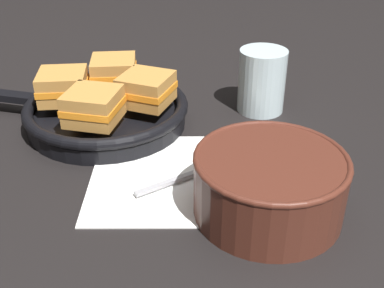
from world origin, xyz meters
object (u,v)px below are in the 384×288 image
sandwich_near_right (146,89)px  drinking_glass (262,81)px  spoon (203,170)px  sandwich_near_left (93,106)px  sandwich_far_right (63,86)px  skillet (106,112)px  soup_bowl (269,181)px  sandwich_far_left (114,72)px

sandwich_near_right → drinking_glass: bearing=14.6°
spoon → sandwich_near_left: sandwich_near_left is taller
sandwich_near_right → sandwich_far_right: same height
skillet → drinking_glass: bearing=8.7°
drinking_glass → sandwich_near_right: bearing=-165.4°
skillet → sandwich_near_right: (0.07, -0.01, 0.04)m
soup_bowl → sandwich_far_right: bearing=138.4°
sandwich_near_right → sandwich_far_left: bearing=126.8°
spoon → sandwich_near_right: sandwich_near_right is taller
sandwich_near_right → sandwich_far_right: (-0.13, 0.02, 0.00)m
soup_bowl → sandwich_far_left: size_ratio=2.36×
sandwich_near_right → soup_bowl: bearing=-57.0°
sandwich_near_right → sandwich_near_left: bearing=-143.2°
sandwich_far_right → sandwich_far_left: bearing=36.8°
sandwich_near_right → drinking_glass: drinking_glass is taller
skillet → sandwich_far_left: size_ratio=4.70×
soup_bowl → skillet: soup_bowl is taller
spoon → sandwich_far_right: sandwich_far_right is taller
soup_bowl → sandwich_near_left: (-0.22, 0.17, 0.02)m
drinking_glass → sandwich_far_left: bearing=174.2°
sandwich_near_left → drinking_glass: (0.26, 0.11, -0.01)m
drinking_glass → soup_bowl: bearing=-98.5°
skillet → sandwich_near_left: 0.08m
spoon → skillet: bearing=103.8°
skillet → drinking_glass: size_ratio=3.41×
sandwich_near_right → drinking_glass: size_ratio=0.93×
soup_bowl → sandwich_near_left: sandwich_near_left is taller
sandwich_near_left → skillet: bearing=83.6°
sandwich_far_left → drinking_glass: (0.25, -0.03, -0.01)m
sandwich_far_left → skillet: bearing=-100.0°
skillet → sandwich_near_left: bearing=-96.4°
soup_bowl → spoon: size_ratio=1.33×
spoon → sandwich_far_right: size_ratio=1.77×
skillet → sandwich_far_right: (-0.06, 0.01, 0.04)m
sandwich_far_left → drinking_glass: size_ratio=0.72×
sandwich_far_right → soup_bowl: bearing=-41.6°
spoon → drinking_glass: 0.23m
spoon → sandwich_far_left: size_ratio=1.78×
spoon → sandwich_near_right: (-0.08, 0.14, 0.06)m
sandwich_far_left → sandwich_far_right: size_ratio=0.99×
sandwich_near_left → drinking_glass: size_ratio=0.87×
sandwich_near_right → skillet: bearing=171.5°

